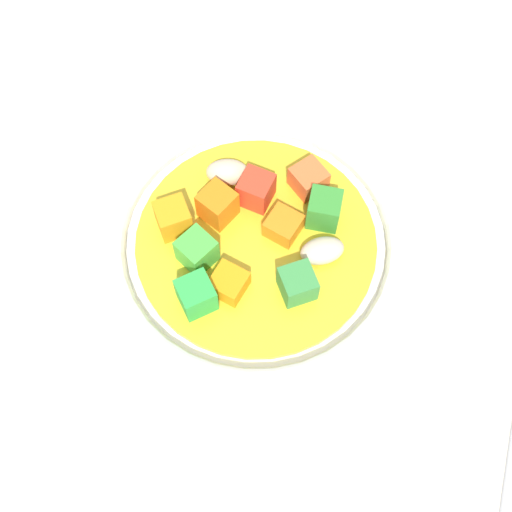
# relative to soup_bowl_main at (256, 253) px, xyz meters

# --- Properties ---
(ground_plane) EXTENTS (1.40, 1.40, 0.02)m
(ground_plane) POSITION_rel_soup_bowl_main_xyz_m (0.00, -0.00, -0.04)
(ground_plane) COLOR #BAB2A0
(soup_bowl_main) EXTENTS (0.17, 0.17, 0.06)m
(soup_bowl_main) POSITION_rel_soup_bowl_main_xyz_m (0.00, 0.00, 0.00)
(soup_bowl_main) COLOR white
(soup_bowl_main) RESTS_ON ground_plane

